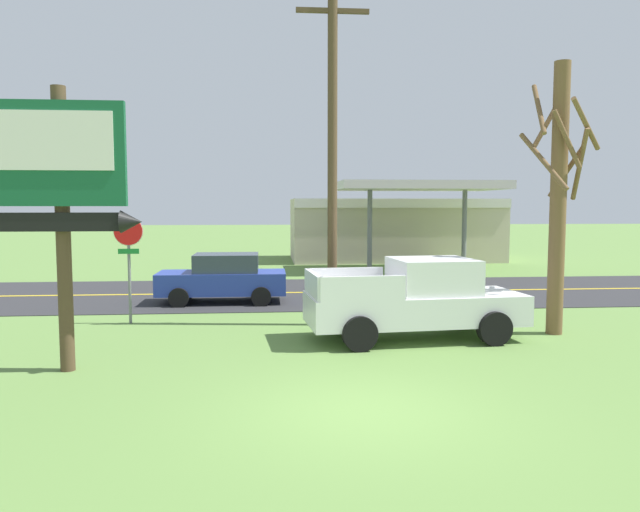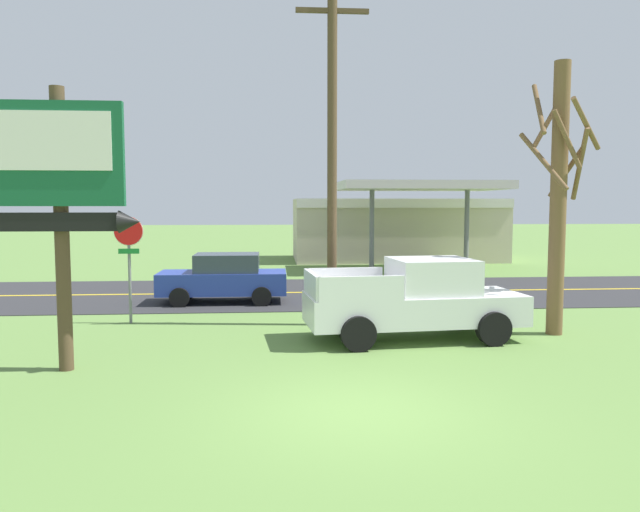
# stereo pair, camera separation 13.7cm
# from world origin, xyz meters

# --- Properties ---
(ground_plane) EXTENTS (180.00, 180.00, 0.00)m
(ground_plane) POSITION_xyz_m (0.00, 0.00, 0.00)
(ground_plane) COLOR #5B7F3D
(road_asphalt) EXTENTS (140.00, 8.00, 0.02)m
(road_asphalt) POSITION_xyz_m (0.00, 13.00, 0.01)
(road_asphalt) COLOR #2B2B2D
(road_asphalt) RESTS_ON ground
(road_centre_line) EXTENTS (126.00, 0.20, 0.01)m
(road_centre_line) POSITION_xyz_m (0.00, 13.00, 0.02)
(road_centre_line) COLOR gold
(road_centre_line) RESTS_ON road_asphalt
(motel_sign) EXTENTS (2.81, 0.54, 5.52)m
(motel_sign) POSITION_xyz_m (-5.37, 2.76, 3.66)
(motel_sign) COLOR brown
(motel_sign) RESTS_ON ground
(stop_sign) EXTENTS (0.80, 0.08, 2.95)m
(stop_sign) POSITION_xyz_m (-5.28, 7.63, 2.03)
(stop_sign) COLOR slate
(stop_sign) RESTS_ON ground
(utility_pole) EXTENTS (2.14, 0.26, 9.62)m
(utility_pole) POSITION_xyz_m (0.25, 6.98, 5.15)
(utility_pole) COLOR brown
(utility_pole) RESTS_ON ground
(bare_tree) EXTENTS (1.93, 1.64, 6.77)m
(bare_tree) POSITION_xyz_m (5.74, 5.37, 3.58)
(bare_tree) COLOR brown
(bare_tree) RESTS_ON ground
(gas_station) EXTENTS (12.00, 11.50, 4.40)m
(gas_station) POSITION_xyz_m (5.93, 26.05, 1.94)
(gas_station) COLOR beige
(gas_station) RESTS_ON ground
(pickup_white_parked_on_lawn) EXTENTS (5.36, 2.60, 1.96)m
(pickup_white_parked_on_lawn) POSITION_xyz_m (2.12, 5.09, 0.96)
(pickup_white_parked_on_lawn) COLOR silver
(pickup_white_parked_on_lawn) RESTS_ON ground
(car_blue_near_lane) EXTENTS (4.20, 2.00, 1.64)m
(car_blue_near_lane) POSITION_xyz_m (-2.98, 11.00, 0.83)
(car_blue_near_lane) COLOR #233893
(car_blue_near_lane) RESTS_ON ground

